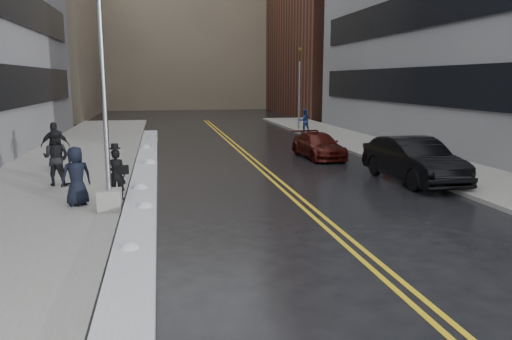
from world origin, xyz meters
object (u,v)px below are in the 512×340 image
pedestrian_c (76,176)px  car_maroon (318,146)px  pedestrian_b (56,158)px  car_black (413,160)px  fire_hydrant (387,148)px  traffic_signal (299,85)px  lamppost (106,127)px  pedestrian_fedora (116,175)px  pedestrian_d (55,146)px  pedestrian_east (305,121)px

pedestrian_c → car_maroon: 13.11m
pedestrian_b → car_black: (12.93, -1.25, -0.28)m
fire_hydrant → traffic_signal: bearing=92.0°
lamppost → pedestrian_b: bearing=118.5°
fire_hydrant → traffic_signal: (-0.50, 14.00, 2.85)m
pedestrian_fedora → pedestrian_d: (-2.90, 6.04, 0.18)m
traffic_signal → pedestrian_east: (-0.30, -2.55, -2.43)m
lamppost → car_maroon: (9.16, 9.08, -1.92)m
pedestrian_fedora → car_black: pedestrian_fedora is taller
lamppost → traffic_signal: 24.98m
pedestrian_c → car_maroon: bearing=-162.6°
lamppost → fire_hydrant: bearing=33.0°
pedestrian_fedora → car_black: 10.79m
pedestrian_c → pedestrian_east: 22.45m
pedestrian_fedora → pedestrian_east: pedestrian_east is taller
pedestrian_c → car_maroon: size_ratio=0.42×
pedestrian_c → fire_hydrant: bearing=-173.3°
lamppost → pedestrian_east: lamppost is taller
lamppost → pedestrian_d: lamppost is taller
fire_hydrant → pedestrian_d: size_ratio=0.37×
fire_hydrant → pedestrian_b: size_ratio=0.37×
pedestrian_b → pedestrian_east: (13.63, 15.54, -0.16)m
pedestrian_b → pedestrian_d: bearing=-63.1°
fire_hydrant → pedestrian_east: (-0.80, 11.45, 0.42)m
lamppost → pedestrian_fedora: lamppost is taller
pedestrian_east → car_black: pedestrian_east is taller
pedestrian_fedora → car_black: size_ratio=0.31×
fire_hydrant → pedestrian_east: bearing=94.0°
pedestrian_d → car_black: size_ratio=0.38×
fire_hydrant → car_black: bearing=-105.7°
fire_hydrant → pedestrian_d: (-15.10, -0.69, 0.58)m
lamppost → car_maroon: bearing=44.7°
pedestrian_fedora → pedestrian_east: size_ratio=0.97×
lamppost → pedestrian_east: 22.65m
pedestrian_c → lamppost: bearing=119.4°
fire_hydrant → pedestrian_b: (-14.43, -4.09, 0.58)m
pedestrian_fedora → pedestrian_d: pedestrian_d is taller
car_maroon → pedestrian_east: bearing=73.5°
lamppost → fire_hydrant: size_ratio=10.45×
fire_hydrant → car_black: (-1.50, -5.34, 0.30)m
pedestrian_c → car_maroon: (10.16, 8.27, -0.42)m
pedestrian_b → pedestrian_c: pedestrian_b is taller
pedestrian_fedora → traffic_signal: bearing=-119.6°
lamppost → pedestrian_b: 4.67m
lamppost → traffic_signal: bearing=61.8°
pedestrian_fedora → car_black: bearing=-172.7°
pedestrian_fedora → pedestrian_d: bearing=-64.6°
lamppost → pedestrian_east: (11.50, 19.45, -1.56)m
car_black → pedestrian_d: bearing=158.7°
pedestrian_d → car_black: bearing=161.4°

